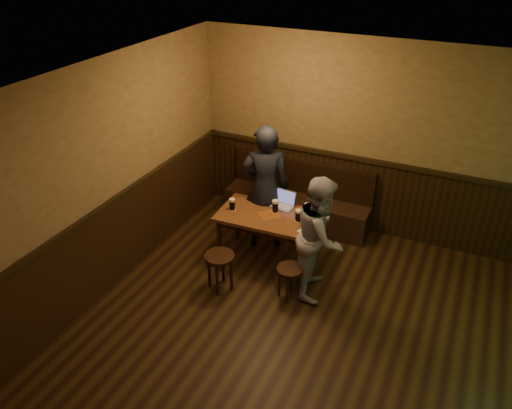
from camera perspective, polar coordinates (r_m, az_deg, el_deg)
The scene contains 12 objects.
room at distance 4.87m, azimuth 4.42°, elevation -6.43°, with size 5.04×6.04×2.84m.
bench at distance 7.61m, azimuth 4.80°, elevation 0.11°, with size 2.20×0.50×0.95m.
pub_table at distance 6.57m, azimuth 1.50°, elevation -1.87°, with size 1.36×0.82×0.72m.
stool_left at distance 6.20m, azimuth -4.16°, elevation -6.56°, with size 0.45×0.45×0.51m.
stool_right at distance 6.09m, azimuth 3.85°, elevation -7.92°, with size 0.38×0.38×0.44m.
pint_left at distance 6.60m, azimuth -2.74°, elevation 0.03°, with size 0.11×0.11×0.16m.
pint_mid at distance 6.55m, azimuth 2.22°, elevation -0.18°, with size 0.11×0.11×0.17m.
pint_right at distance 6.38m, azimuth 4.84°, elevation -1.24°, with size 0.10×0.10×0.16m.
laptop at distance 6.71m, azimuth 3.17°, elevation 0.26°, with size 0.32×0.27×0.21m.
menu at distance 6.19m, azimuth 5.85°, elevation -3.19°, with size 0.22×0.15×0.00m, color silver.
person_suit at distance 6.77m, azimuth 1.04°, elevation 1.96°, with size 0.66×0.43×1.81m, color black.
person_grey at distance 6.01m, azimuth 7.36°, elevation -3.66°, with size 0.76×0.59×1.56m, color #95959A.
Camera 1 is at (1.32, -3.48, 4.08)m, focal length 35.00 mm.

